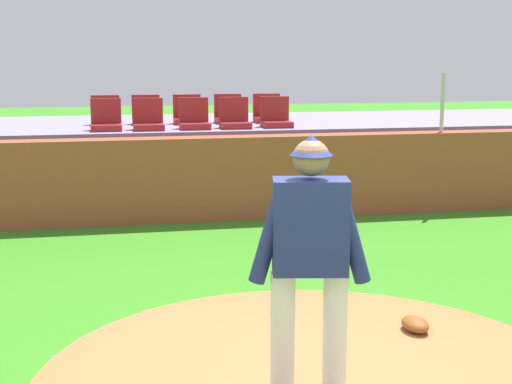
{
  "coord_description": "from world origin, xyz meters",
  "views": [
    {
      "loc": [
        -1.32,
        -4.58,
        2.47
      ],
      "look_at": [
        0.0,
        2.18,
        1.17
      ],
      "focal_mm": 52.31,
      "sensor_mm": 36.0,
      "label": 1
    }
  ],
  "objects_px": {
    "stadium_chair_7": "(188,115)",
    "stadium_chair_9": "(268,113)",
    "stadium_chair_6": "(146,115)",
    "stadium_chair_0": "(106,120)",
    "stadium_chair_5": "(106,116)",
    "stadium_chair_8": "(229,114)",
    "pitcher": "(310,248)",
    "stadium_chair_4": "(276,118)",
    "stadium_chair_1": "(148,120)",
    "stadium_chair_2": "(194,119)",
    "stadium_chair_3": "(235,118)",
    "fielding_glove": "(415,324)"
  },
  "relations": [
    {
      "from": "stadium_chair_7",
      "to": "stadium_chair_9",
      "type": "distance_m",
      "value": 1.42
    },
    {
      "from": "stadium_chair_6",
      "to": "stadium_chair_0",
      "type": "bearing_deg",
      "value": 52.88
    },
    {
      "from": "stadium_chair_0",
      "to": "stadium_chair_5",
      "type": "xyz_separation_m",
      "value": [
        -0.01,
        0.9,
        0.0
      ]
    },
    {
      "from": "stadium_chair_0",
      "to": "stadium_chair_8",
      "type": "relative_size",
      "value": 1.0
    },
    {
      "from": "pitcher",
      "to": "stadium_chair_9",
      "type": "height_order",
      "value": "pitcher"
    },
    {
      "from": "stadium_chair_5",
      "to": "stadium_chair_6",
      "type": "bearing_deg",
      "value": 179.35
    },
    {
      "from": "stadium_chair_7",
      "to": "stadium_chair_8",
      "type": "bearing_deg",
      "value": -178.74
    },
    {
      "from": "stadium_chair_7",
      "to": "stadium_chair_9",
      "type": "height_order",
      "value": "same"
    },
    {
      "from": "stadium_chair_4",
      "to": "stadium_chair_8",
      "type": "height_order",
      "value": "same"
    },
    {
      "from": "stadium_chair_4",
      "to": "stadium_chair_7",
      "type": "bearing_deg",
      "value": -31.76
    },
    {
      "from": "stadium_chair_1",
      "to": "stadium_chair_4",
      "type": "relative_size",
      "value": 1.0
    },
    {
      "from": "stadium_chair_5",
      "to": "stadium_chair_9",
      "type": "xyz_separation_m",
      "value": [
        2.82,
        -0.05,
        0.0
      ]
    },
    {
      "from": "stadium_chair_0",
      "to": "stadium_chair_6",
      "type": "xyz_separation_m",
      "value": [
        0.68,
        0.89,
        0.0
      ]
    },
    {
      "from": "stadium_chair_5",
      "to": "stadium_chair_8",
      "type": "distance_m",
      "value": 2.12
    },
    {
      "from": "pitcher",
      "to": "stadium_chair_5",
      "type": "xyz_separation_m",
      "value": [
        -1.28,
        8.64,
        0.13
      ]
    },
    {
      "from": "stadium_chair_4",
      "to": "stadium_chair_7",
      "type": "height_order",
      "value": "same"
    },
    {
      "from": "stadium_chair_0",
      "to": "stadium_chair_2",
      "type": "distance_m",
      "value": 1.41
    },
    {
      "from": "stadium_chair_0",
      "to": "stadium_chair_2",
      "type": "bearing_deg",
      "value": 178.8
    },
    {
      "from": "stadium_chair_3",
      "to": "stadium_chair_1",
      "type": "bearing_deg",
      "value": 0.16
    },
    {
      "from": "stadium_chair_0",
      "to": "stadium_chair_9",
      "type": "xyz_separation_m",
      "value": [
        2.81,
        0.85,
        0.0
      ]
    },
    {
      "from": "stadium_chair_1",
      "to": "stadium_chair_5",
      "type": "bearing_deg",
      "value": -54.54
    },
    {
      "from": "fielding_glove",
      "to": "stadium_chair_0",
      "type": "xyz_separation_m",
      "value": [
        -2.4,
        6.81,
        1.06
      ]
    },
    {
      "from": "pitcher",
      "to": "fielding_glove",
      "type": "height_order",
      "value": "pitcher"
    },
    {
      "from": "pitcher",
      "to": "fielding_glove",
      "type": "xyz_separation_m",
      "value": [
        1.13,
        0.93,
        -0.93
      ]
    },
    {
      "from": "stadium_chair_3",
      "to": "stadium_chair_5",
      "type": "bearing_deg",
      "value": -24.45
    },
    {
      "from": "pitcher",
      "to": "stadium_chair_2",
      "type": "height_order",
      "value": "pitcher"
    },
    {
      "from": "pitcher",
      "to": "stadium_chair_6",
      "type": "height_order",
      "value": "pitcher"
    },
    {
      "from": "stadium_chair_6",
      "to": "stadium_chair_8",
      "type": "distance_m",
      "value": 1.44
    },
    {
      "from": "stadium_chair_3",
      "to": "stadium_chair_6",
      "type": "height_order",
      "value": "same"
    },
    {
      "from": "stadium_chair_3",
      "to": "stadium_chair_6",
      "type": "relative_size",
      "value": 1.0
    },
    {
      "from": "fielding_glove",
      "to": "stadium_chair_2",
      "type": "distance_m",
      "value": 6.93
    },
    {
      "from": "stadium_chair_1",
      "to": "fielding_glove",
      "type": "bearing_deg",
      "value": 104.41
    },
    {
      "from": "stadium_chair_1",
      "to": "stadium_chair_4",
      "type": "xyz_separation_m",
      "value": [
        2.1,
        0.04,
        0.0
      ]
    },
    {
      "from": "stadium_chair_0",
      "to": "stadium_chair_9",
      "type": "height_order",
      "value": "same"
    },
    {
      "from": "fielding_glove",
      "to": "stadium_chair_7",
      "type": "distance_m",
      "value": 7.8
    },
    {
      "from": "stadium_chair_5",
      "to": "stadium_chair_6",
      "type": "distance_m",
      "value": 0.69
    },
    {
      "from": "pitcher",
      "to": "stadium_chair_8",
      "type": "xyz_separation_m",
      "value": [
        0.85,
        8.6,
        0.13
      ]
    },
    {
      "from": "stadium_chair_6",
      "to": "stadium_chair_9",
      "type": "xyz_separation_m",
      "value": [
        2.13,
        -0.04,
        0.0
      ]
    },
    {
      "from": "fielding_glove",
      "to": "pitcher",
      "type": "bearing_deg",
      "value": -51.54
    },
    {
      "from": "pitcher",
      "to": "stadium_chair_4",
      "type": "distance_m",
      "value": 7.88
    },
    {
      "from": "stadium_chair_7",
      "to": "stadium_chair_9",
      "type": "bearing_deg",
      "value": -179.98
    },
    {
      "from": "stadium_chair_4",
      "to": "stadium_chair_9",
      "type": "relative_size",
      "value": 1.0
    },
    {
      "from": "stadium_chair_4",
      "to": "pitcher",
      "type": "bearing_deg",
      "value": 79.0
    },
    {
      "from": "fielding_glove",
      "to": "stadium_chair_3",
      "type": "relative_size",
      "value": 0.6
    },
    {
      "from": "stadium_chair_1",
      "to": "stadium_chair_3",
      "type": "height_order",
      "value": "same"
    },
    {
      "from": "pitcher",
      "to": "stadium_chair_0",
      "type": "distance_m",
      "value": 7.84
    },
    {
      "from": "pitcher",
      "to": "stadium_chair_2",
      "type": "distance_m",
      "value": 7.71
    },
    {
      "from": "stadium_chair_1",
      "to": "stadium_chair_7",
      "type": "distance_m",
      "value": 1.15
    },
    {
      "from": "stadium_chair_2",
      "to": "stadium_chair_7",
      "type": "height_order",
      "value": "same"
    },
    {
      "from": "stadium_chair_1",
      "to": "stadium_chair_9",
      "type": "bearing_deg",
      "value": -157.24
    }
  ]
}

